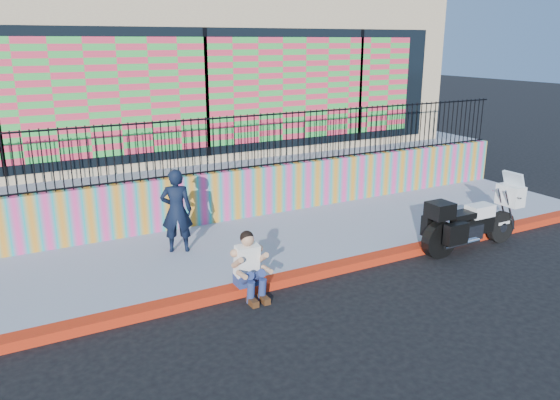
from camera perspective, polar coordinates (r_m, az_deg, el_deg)
ground at (r=9.52m, az=2.07°, el=-8.36°), size 90.00×90.00×0.00m
red_curb at (r=9.49m, az=2.08°, el=-7.95°), size 16.00×0.30×0.15m
sidewalk at (r=10.83m, az=-2.37°, el=-4.79°), size 16.00×3.00×0.15m
mural_wall at (r=12.02m, az=-5.79°, el=0.43°), size 16.00×0.20×1.10m
metal_fence at (r=11.76m, az=-5.95°, el=5.83°), size 15.80×0.04×1.20m
elevated_platform at (r=16.73m, az=-12.63°, el=4.38°), size 16.00×10.00×1.25m
storefront_building at (r=16.20m, az=-12.99°, el=13.35°), size 14.00×8.06×4.00m
police_motorcycle at (r=11.26m, az=19.32°, el=-2.01°), size 2.34×0.77×1.45m
police_officer at (r=10.29m, az=-10.76°, el=-1.11°), size 0.68×0.56×1.59m
seated_man at (r=8.74m, az=-3.05°, el=-7.47°), size 0.54×0.71×1.06m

